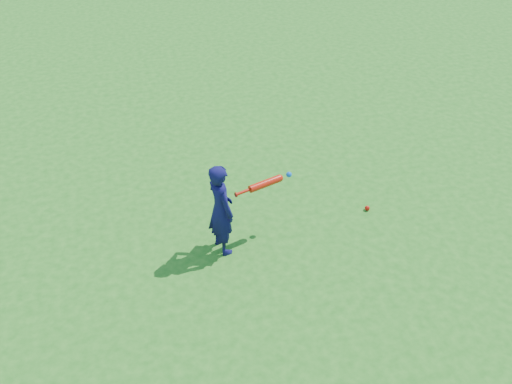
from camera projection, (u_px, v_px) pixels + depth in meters
ground at (211, 263)px, 6.93m from camera, size 80.00×80.00×0.00m
child at (221, 209)px, 6.78m from camera, size 0.42×0.52×1.23m
ground_ball_red at (367, 208)px, 7.75m from camera, size 0.07×0.07×0.07m
bat_swing at (267, 183)px, 6.92m from camera, size 0.78×0.33×0.09m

